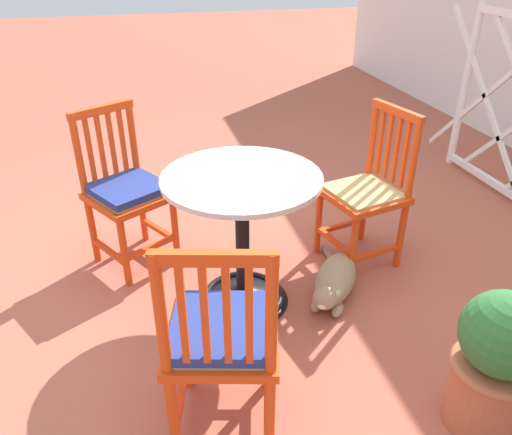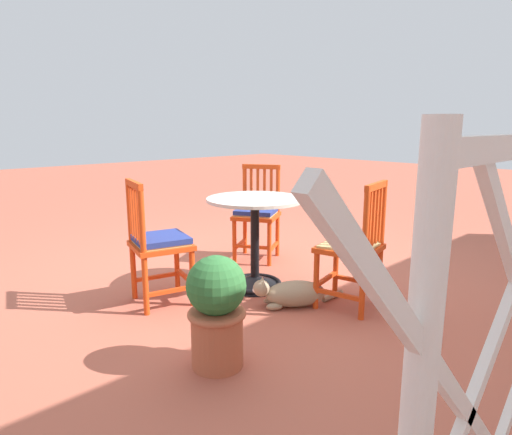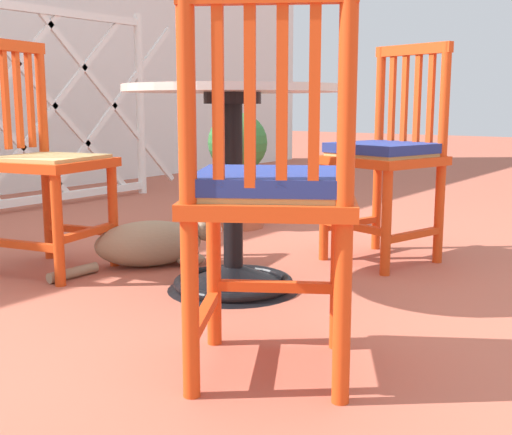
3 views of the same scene
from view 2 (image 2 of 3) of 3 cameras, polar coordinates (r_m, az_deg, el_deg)
The scene contains 7 objects.
ground_plane at distance 3.87m, azimuth -0.82°, elevation -7.58°, with size 24.00×24.00×0.00m, color #AD5642.
cafe_table at distance 3.54m, azimuth -0.14°, elevation -4.56°, with size 0.76×0.76×0.73m.
orange_chair_tucked_in at distance 4.25m, azimuth 0.15°, elevation 0.46°, with size 0.55×0.55×0.91m.
orange_chair_by_planter at distance 3.26m, azimuth -12.56°, elevation -3.35°, with size 0.49×0.49×0.91m.
orange_chair_facing_out at distance 3.19m, azimuth 12.47°, elevation -3.95°, with size 0.48×0.48×0.91m.
tabby_cat at distance 3.23m, azimuth 4.48°, elevation -9.81°, with size 0.69×0.42×0.23m.
terracotta_planter at distance 2.40m, azimuth -5.12°, elevation -11.68°, with size 0.32×0.32×0.62m.
Camera 2 is at (2.47, 2.68, 1.28)m, focal length 30.92 mm.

